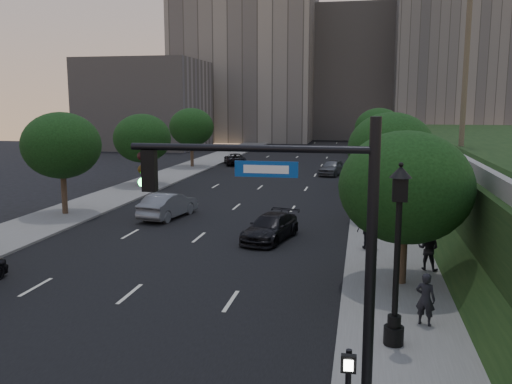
% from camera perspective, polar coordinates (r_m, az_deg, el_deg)
% --- Properties ---
extents(ground, '(160.00, 160.00, 0.00)m').
position_cam_1_polar(ground, '(17.63, -20.03, -15.60)').
color(ground, black).
rests_on(ground, ground).
extents(road_surface, '(16.00, 140.00, 0.02)m').
position_cam_1_polar(road_surface, '(45.00, -0.04, 0.09)').
color(road_surface, black).
rests_on(road_surface, ground).
extents(sidewalk_right, '(4.50, 140.00, 0.15)m').
position_cam_1_polar(sidewalk_right, '(44.19, 13.11, -0.25)').
color(sidewalk_right, slate).
rests_on(sidewalk_right, ground).
extents(sidewalk_left, '(4.50, 140.00, 0.15)m').
position_cam_1_polar(sidewalk_left, '(48.01, -12.13, 0.54)').
color(sidewalk_left, slate).
rests_on(sidewalk_left, ground).
extents(parapet_wall, '(0.35, 90.00, 0.70)m').
position_cam_1_polar(parapet_wall, '(41.96, 17.87, 4.93)').
color(parapet_wall, slate).
rests_on(parapet_wall, embankment).
extents(office_block_left, '(26.00, 20.00, 32.00)m').
position_cam_1_polar(office_block_left, '(108.31, -0.99, 14.00)').
color(office_block_left, gray).
rests_on(office_block_left, ground).
extents(office_block_mid, '(22.00, 18.00, 26.00)m').
position_cam_1_polar(office_block_mid, '(115.74, 10.04, 12.07)').
color(office_block_mid, gray).
rests_on(office_block_mid, ground).
extents(office_block_right, '(20.00, 22.00, 36.00)m').
position_cam_1_polar(office_block_right, '(111.16, 19.67, 14.39)').
color(office_block_right, slate).
rests_on(office_block_right, ground).
extents(office_block_filler, '(18.00, 16.00, 14.00)m').
position_cam_1_polar(office_block_filler, '(90.45, -11.52, 9.02)').
color(office_block_filler, gray).
rests_on(office_block_filler, ground).
extents(tree_right_a, '(5.20, 5.20, 6.24)m').
position_cam_1_polar(tree_right_a, '(21.88, 15.46, 0.48)').
color(tree_right_a, '#38281C').
rests_on(tree_right_a, ground).
extents(tree_right_b, '(5.20, 5.20, 6.74)m').
position_cam_1_polar(tree_right_b, '(33.72, 14.02, 4.40)').
color(tree_right_b, '#38281C').
rests_on(tree_right_b, ground).
extents(tree_right_c, '(5.20, 5.20, 6.24)m').
position_cam_1_polar(tree_right_c, '(46.71, 13.23, 5.14)').
color(tree_right_c, '#38281C').
rests_on(tree_right_c, ground).
extents(tree_right_d, '(5.20, 5.20, 6.74)m').
position_cam_1_polar(tree_right_d, '(60.65, 12.80, 6.54)').
color(tree_right_d, '#38281C').
rests_on(tree_right_d, ground).
extents(tree_right_e, '(5.20, 5.20, 6.24)m').
position_cam_1_polar(tree_right_e, '(75.66, 12.48, 6.69)').
color(tree_right_e, '#38281C').
rests_on(tree_right_e, ground).
extents(tree_left_b, '(5.00, 5.00, 6.71)m').
position_cam_1_polar(tree_left_b, '(36.89, -19.80, 4.63)').
color(tree_left_b, '#38281C').
rests_on(tree_left_b, ground).
extents(tree_left_c, '(5.00, 5.00, 6.34)m').
position_cam_1_polar(tree_left_c, '(48.50, -11.89, 5.55)').
color(tree_left_c, '#38281C').
rests_on(tree_left_c, ground).
extents(tree_left_d, '(5.00, 5.00, 6.71)m').
position_cam_1_polar(tree_left_d, '(61.60, -6.81, 6.80)').
color(tree_left_d, '#38281C').
rests_on(tree_left_d, ground).
extents(traffic_signal_mast, '(5.68, 0.56, 7.00)m').
position_cam_1_polar(traffic_signal_mast, '(12.11, 6.74, -8.02)').
color(traffic_signal_mast, black).
rests_on(traffic_signal_mast, ground).
extents(street_lamp, '(0.64, 0.64, 5.62)m').
position_cam_1_polar(street_lamp, '(16.44, 14.59, -7.34)').
color(street_lamp, black).
rests_on(street_lamp, ground).
extents(sedan_mid_left, '(2.57, 5.18, 1.63)m').
position_cam_1_polar(sedan_mid_left, '(35.03, -9.22, -1.38)').
color(sedan_mid_left, slate).
rests_on(sedan_mid_left, ground).
extents(sedan_far_left, '(3.73, 5.36, 1.36)m').
position_cam_1_polar(sedan_far_left, '(64.34, -2.25, 3.49)').
color(sedan_far_left, black).
rests_on(sedan_far_left, ground).
extents(sedan_near_right, '(2.95, 5.06, 1.38)m').
position_cam_1_polar(sedan_near_right, '(28.99, 1.53, -3.76)').
color(sedan_near_right, black).
rests_on(sedan_near_right, ground).
extents(sedan_far_right, '(2.96, 4.96, 1.58)m').
position_cam_1_polar(sedan_far_right, '(55.52, 8.04, 2.58)').
color(sedan_far_right, '#4E5155').
rests_on(sedan_far_right, ground).
extents(pedestrian_a, '(0.74, 0.62, 1.74)m').
position_cam_1_polar(pedestrian_a, '(18.63, 17.41, -10.70)').
color(pedestrian_a, black).
rests_on(pedestrian_a, sidewalk_right).
extents(pedestrian_b, '(1.09, 0.97, 1.86)m').
position_cam_1_polar(pedestrian_b, '(24.55, 17.69, -5.70)').
color(pedestrian_b, black).
rests_on(pedestrian_b, sidewalk_right).
extents(pedestrian_c, '(1.17, 0.72, 1.87)m').
position_cam_1_polar(pedestrian_c, '(27.22, 11.73, -3.97)').
color(pedestrian_c, black).
rests_on(pedestrian_c, sidewalk_right).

